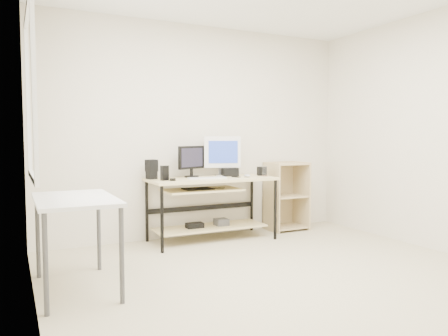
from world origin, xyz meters
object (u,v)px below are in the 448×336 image
desk (210,196)px  audio_controller (165,173)px  side_table (75,207)px  white_imac (222,153)px  shelf_unit (285,195)px  black_monitor (191,159)px

desk → audio_controller: 0.65m
audio_controller → side_table: bearing=-150.2°
white_imac → shelf_unit: bearing=12.8°
black_monitor → white_imac: 0.42m
black_monitor → audio_controller: size_ratio=2.34×
desk → black_monitor: black_monitor is taller
desk → black_monitor: bearing=133.2°
desk → shelf_unit: (1.18, 0.16, -0.09)m
black_monitor → desk: bearing=-71.7°
shelf_unit → audio_controller: 1.80m
desk → shelf_unit: bearing=7.8°
desk → white_imac: bearing=34.7°
side_table → shelf_unit: shelf_unit is taller
shelf_unit → white_imac: size_ratio=1.83×
shelf_unit → white_imac: white_imac is taller
side_table → audio_controller: audio_controller is taller
desk → shelf_unit: 1.19m
desk → side_table: same height
side_table → black_monitor: (1.49, 1.23, 0.30)m
side_table → black_monitor: 1.96m
desk → black_monitor: size_ratio=3.85×
audio_controller → white_imac: bearing=2.8°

